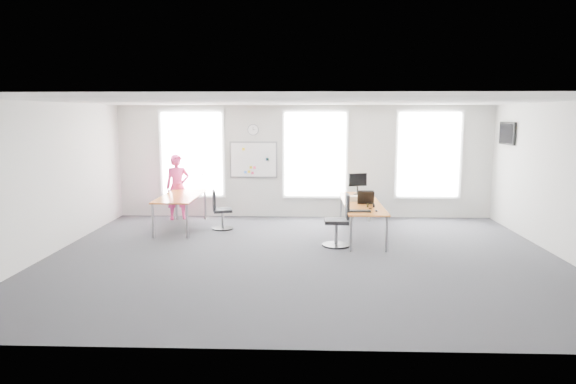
{
  "coord_description": "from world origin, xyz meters",
  "views": [
    {
      "loc": [
        0.05,
        -9.71,
        2.75
      ],
      "look_at": [
        -0.33,
        1.2,
        1.1
      ],
      "focal_mm": 32.0,
      "sensor_mm": 36.0,
      "label": 1
    }
  ],
  "objects_px": {
    "chair_left": "(220,212)",
    "monitor": "(358,182)",
    "desk_right": "(361,204)",
    "headphones": "(370,205)",
    "desk_left": "(181,198)",
    "chair_right": "(339,223)",
    "keyboard": "(360,211)",
    "person": "(178,187)"
  },
  "relations": [
    {
      "from": "desk_left",
      "to": "chair_right",
      "type": "relative_size",
      "value": 2.0
    },
    {
      "from": "chair_right",
      "to": "chair_left",
      "type": "distance_m",
      "value": 3.16
    },
    {
      "from": "headphones",
      "to": "monitor",
      "type": "xyz_separation_m",
      "value": [
        -0.1,
        1.78,
        0.28
      ]
    },
    {
      "from": "chair_right",
      "to": "monitor",
      "type": "height_order",
      "value": "monitor"
    },
    {
      "from": "person",
      "to": "headphones",
      "type": "relative_size",
      "value": 10.1
    },
    {
      "from": "desk_left",
      "to": "monitor",
      "type": "relative_size",
      "value": 4.12
    },
    {
      "from": "monitor",
      "to": "chair_left",
      "type": "bearing_deg",
      "value": 173.32
    },
    {
      "from": "desk_left",
      "to": "monitor",
      "type": "xyz_separation_m",
      "value": [
        4.34,
        0.55,
        0.35
      ]
    },
    {
      "from": "chair_left",
      "to": "person",
      "type": "height_order",
      "value": "person"
    },
    {
      "from": "chair_left",
      "to": "chair_right",
      "type": "bearing_deg",
      "value": -133.39
    },
    {
      "from": "chair_right",
      "to": "person",
      "type": "distance_m",
      "value": 4.9
    },
    {
      "from": "person",
      "to": "headphones",
      "type": "height_order",
      "value": "person"
    },
    {
      "from": "chair_left",
      "to": "keyboard",
      "type": "distance_m",
      "value": 3.61
    },
    {
      "from": "desk_left",
      "to": "chair_left",
      "type": "relative_size",
      "value": 2.32
    },
    {
      "from": "chair_right",
      "to": "headphones",
      "type": "bearing_deg",
      "value": 118.61
    },
    {
      "from": "chair_right",
      "to": "headphones",
      "type": "xyz_separation_m",
      "value": [
        0.69,
        0.37,
        0.32
      ]
    },
    {
      "from": "desk_left",
      "to": "chair_right",
      "type": "height_order",
      "value": "chair_right"
    },
    {
      "from": "chair_left",
      "to": "headphones",
      "type": "bearing_deg",
      "value": -123.02
    },
    {
      "from": "headphones",
      "to": "monitor",
      "type": "distance_m",
      "value": 1.81
    },
    {
      "from": "desk_left",
      "to": "chair_right",
      "type": "xyz_separation_m",
      "value": [
        3.75,
        -1.6,
        -0.26
      ]
    },
    {
      "from": "chair_left",
      "to": "desk_right",
      "type": "bearing_deg",
      "value": -112.81
    },
    {
      "from": "desk_left",
      "to": "keyboard",
      "type": "height_order",
      "value": "desk_left"
    },
    {
      "from": "keyboard",
      "to": "monitor",
      "type": "distance_m",
      "value": 2.32
    },
    {
      "from": "person",
      "to": "keyboard",
      "type": "height_order",
      "value": "person"
    },
    {
      "from": "desk_left",
      "to": "chair_right",
      "type": "bearing_deg",
      "value": -23.15
    },
    {
      "from": "chair_right",
      "to": "person",
      "type": "height_order",
      "value": "person"
    },
    {
      "from": "person",
      "to": "headphones",
      "type": "bearing_deg",
      "value": -46.91
    },
    {
      "from": "monitor",
      "to": "headphones",
      "type": "bearing_deg",
      "value": -104.28
    },
    {
      "from": "desk_left",
      "to": "headphones",
      "type": "distance_m",
      "value": 4.61
    },
    {
      "from": "desk_right",
      "to": "desk_left",
      "type": "xyz_separation_m",
      "value": [
        -4.31,
        0.56,
        0.03
      ]
    },
    {
      "from": "desk_right",
      "to": "desk_left",
      "type": "distance_m",
      "value": 4.35
    },
    {
      "from": "monitor",
      "to": "desk_right",
      "type": "bearing_deg",
      "value": -108.7
    },
    {
      "from": "chair_right",
      "to": "person",
      "type": "xyz_separation_m",
      "value": [
        -4.09,
        2.67,
        0.37
      ]
    },
    {
      "from": "desk_left",
      "to": "chair_left",
      "type": "height_order",
      "value": "chair_left"
    },
    {
      "from": "desk_right",
      "to": "person",
      "type": "relative_size",
      "value": 1.82
    },
    {
      "from": "chair_left",
      "to": "monitor",
      "type": "relative_size",
      "value": 1.78
    },
    {
      "from": "person",
      "to": "monitor",
      "type": "distance_m",
      "value": 4.71
    },
    {
      "from": "desk_right",
      "to": "headphones",
      "type": "xyz_separation_m",
      "value": [
        0.12,
        -0.67,
        0.1
      ]
    },
    {
      "from": "desk_right",
      "to": "chair_left",
      "type": "distance_m",
      "value": 3.39
    },
    {
      "from": "desk_left",
      "to": "person",
      "type": "bearing_deg",
      "value": 107.58
    },
    {
      "from": "desk_right",
      "to": "keyboard",
      "type": "bearing_deg",
      "value": -97.14
    },
    {
      "from": "chair_left",
      "to": "monitor",
      "type": "xyz_separation_m",
      "value": [
        3.36,
        0.65,
        0.67
      ]
    }
  ]
}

